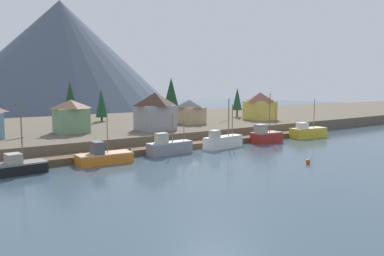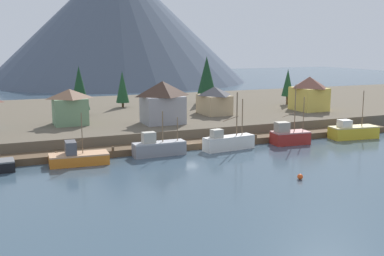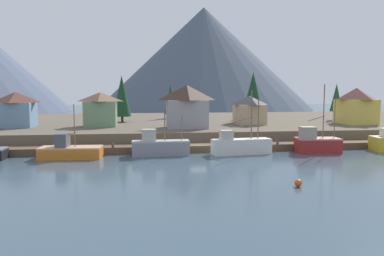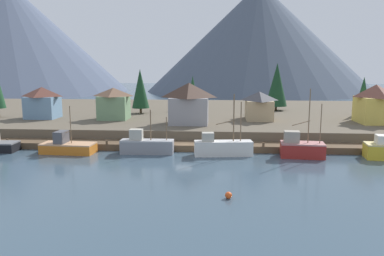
{
  "view_description": "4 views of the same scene",
  "coord_description": "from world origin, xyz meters",
  "px_view_note": "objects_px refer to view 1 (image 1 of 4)",
  "views": [
    {
      "loc": [
        -40.11,
        -54.0,
        11.29
      ],
      "look_at": [
        1.67,
        2.0,
        3.62
      ],
      "focal_mm": 36.04,
      "sensor_mm": 36.0,
      "label": 1
    },
    {
      "loc": [
        -27.42,
        -65.95,
        16.3
      ],
      "look_at": [
        1.33,
        2.09,
        3.14
      ],
      "focal_mm": 44.04,
      "sensor_mm": 36.0,
      "label": 2
    },
    {
      "loc": [
        -7.71,
        -51.2,
        8.62
      ],
      "look_at": [
        -0.6,
        1.85,
        3.44
      ],
      "focal_mm": 34.04,
      "sensor_mm": 36.0,
      "label": 3
    },
    {
      "loc": [
        5.4,
        -55.85,
        13.08
      ],
      "look_at": [
        1.18,
        1.03,
        3.56
      ],
      "focal_mm": 35.3,
      "sensor_mm": 36.0,
      "label": 4
    }
  ],
  "objects_px": {
    "house_tan": "(189,111)",
    "house_green": "(71,116)",
    "house_grey": "(155,111)",
    "conifer_back_left": "(101,103)",
    "fishing_boat_black": "(19,166)",
    "fishing_boat_white": "(223,141)",
    "house_yellow": "(260,106)",
    "fishing_boat_red": "(266,136)",
    "fishing_boat_orange": "(103,157)",
    "channel_buoy": "(308,161)",
    "conifer_mid_right": "(70,102)",
    "fishing_boat_grey": "(169,147)",
    "conifer_mid_left": "(171,96)",
    "conifer_near_right": "(237,99)",
    "fishing_boat_yellow": "(308,132)"
  },
  "relations": [
    {
      "from": "fishing_boat_black",
      "to": "conifer_mid_right",
      "type": "distance_m",
      "value": 33.42
    },
    {
      "from": "fishing_boat_yellow",
      "to": "conifer_back_left",
      "type": "height_order",
      "value": "conifer_back_left"
    },
    {
      "from": "fishing_boat_yellow",
      "to": "conifer_back_left",
      "type": "bearing_deg",
      "value": 136.35
    },
    {
      "from": "house_green",
      "to": "fishing_boat_red",
      "type": "bearing_deg",
      "value": -29.75
    },
    {
      "from": "fishing_boat_black",
      "to": "fishing_boat_orange",
      "type": "height_order",
      "value": "fishing_boat_black"
    },
    {
      "from": "fishing_boat_orange",
      "to": "fishing_boat_yellow",
      "type": "relative_size",
      "value": 0.93
    },
    {
      "from": "house_grey",
      "to": "fishing_boat_orange",
      "type": "bearing_deg",
      "value": -141.4
    },
    {
      "from": "conifer_mid_left",
      "to": "conifer_back_left",
      "type": "height_order",
      "value": "conifer_mid_left"
    },
    {
      "from": "fishing_boat_orange",
      "to": "fishing_boat_white",
      "type": "xyz_separation_m",
      "value": [
        23.25,
        0.21,
        0.22
      ]
    },
    {
      "from": "fishing_boat_yellow",
      "to": "conifer_mid_left",
      "type": "height_order",
      "value": "conifer_mid_left"
    },
    {
      "from": "house_green",
      "to": "conifer_near_right",
      "type": "distance_m",
      "value": 51.68
    },
    {
      "from": "fishing_boat_yellow",
      "to": "fishing_boat_grey",
      "type": "bearing_deg",
      "value": -174.85
    },
    {
      "from": "house_green",
      "to": "house_tan",
      "type": "relative_size",
      "value": 0.86
    },
    {
      "from": "conifer_mid_left",
      "to": "house_tan",
      "type": "bearing_deg",
      "value": -109.45
    },
    {
      "from": "house_tan",
      "to": "conifer_back_left",
      "type": "xyz_separation_m",
      "value": [
        -14.27,
        17.14,
        1.75
      ]
    },
    {
      "from": "fishing_boat_grey",
      "to": "conifer_mid_left",
      "type": "bearing_deg",
      "value": 54.81
    },
    {
      "from": "fishing_boat_orange",
      "to": "conifer_mid_left",
      "type": "height_order",
      "value": "conifer_mid_left"
    },
    {
      "from": "fishing_boat_orange",
      "to": "fishing_boat_yellow",
      "type": "xyz_separation_m",
      "value": [
        47.59,
        -0.22,
        0.2
      ]
    },
    {
      "from": "fishing_boat_white",
      "to": "house_yellow",
      "type": "xyz_separation_m",
      "value": [
        28.08,
        17.4,
        4.9
      ]
    },
    {
      "from": "fishing_boat_red",
      "to": "house_grey",
      "type": "relative_size",
      "value": 1.32
    },
    {
      "from": "house_green",
      "to": "conifer_near_right",
      "type": "relative_size",
      "value": 0.76
    },
    {
      "from": "house_tan",
      "to": "house_green",
      "type": "bearing_deg",
      "value": -176.56
    },
    {
      "from": "conifer_near_right",
      "to": "conifer_mid_right",
      "type": "distance_m",
      "value": 47.53
    },
    {
      "from": "channel_buoy",
      "to": "conifer_mid_right",
      "type": "bearing_deg",
      "value": 111.78
    },
    {
      "from": "conifer_mid_left",
      "to": "fishing_boat_grey",
      "type": "bearing_deg",
      "value": -124.2
    },
    {
      "from": "house_green",
      "to": "fishing_boat_grey",
      "type": "bearing_deg",
      "value": -61.17
    },
    {
      "from": "house_grey",
      "to": "conifer_back_left",
      "type": "relative_size",
      "value": 0.93
    },
    {
      "from": "fishing_boat_yellow",
      "to": "house_grey",
      "type": "distance_m",
      "value": 33.81
    },
    {
      "from": "fishing_boat_red",
      "to": "house_green",
      "type": "xyz_separation_m",
      "value": [
        -32.53,
        18.59,
        4.34
      ]
    },
    {
      "from": "fishing_boat_white",
      "to": "conifer_back_left",
      "type": "height_order",
      "value": "conifer_back_left"
    },
    {
      "from": "fishing_boat_orange",
      "to": "channel_buoy",
      "type": "xyz_separation_m",
      "value": [
        23.78,
        -17.99,
        -0.66
      ]
    },
    {
      "from": "house_yellow",
      "to": "fishing_boat_black",
      "type": "bearing_deg",
      "value": -164.55
    },
    {
      "from": "house_green",
      "to": "conifer_mid_right",
      "type": "relative_size",
      "value": 0.64
    },
    {
      "from": "fishing_boat_white",
      "to": "conifer_mid_left",
      "type": "distance_m",
      "value": 38.99
    },
    {
      "from": "fishing_boat_black",
      "to": "house_grey",
      "type": "height_order",
      "value": "house_grey"
    },
    {
      "from": "fishing_boat_grey",
      "to": "fishing_boat_white",
      "type": "bearing_deg",
      "value": -3.27
    },
    {
      "from": "house_green",
      "to": "house_tan",
      "type": "bearing_deg",
      "value": 3.44
    },
    {
      "from": "fishing_boat_grey",
      "to": "house_yellow",
      "type": "xyz_separation_m",
      "value": [
        39.47,
        16.95,
        4.9
      ]
    },
    {
      "from": "fishing_boat_black",
      "to": "fishing_boat_yellow",
      "type": "xyz_separation_m",
      "value": [
        59.09,
        -0.47,
        0.23
      ]
    },
    {
      "from": "house_yellow",
      "to": "fishing_boat_yellow",
      "type": "bearing_deg",
      "value": -101.86
    },
    {
      "from": "conifer_mid_right",
      "to": "conifer_back_left",
      "type": "distance_m",
      "value": 14.3
    },
    {
      "from": "conifer_mid_left",
      "to": "conifer_near_right",
      "type": "bearing_deg",
      "value": -27.08
    },
    {
      "from": "fishing_boat_yellow",
      "to": "fishing_boat_orange",
      "type": "bearing_deg",
      "value": -173.7
    },
    {
      "from": "fishing_boat_red",
      "to": "house_yellow",
      "type": "xyz_separation_m",
      "value": [
        16.84,
        17.56,
        4.79
      ]
    },
    {
      "from": "fishing_boat_white",
      "to": "fishing_boat_red",
      "type": "height_order",
      "value": "fishing_boat_red"
    },
    {
      "from": "house_tan",
      "to": "channel_buoy",
      "type": "relative_size",
      "value": 10.33
    },
    {
      "from": "house_yellow",
      "to": "channel_buoy",
      "type": "bearing_deg",
      "value": -127.74
    },
    {
      "from": "fishing_boat_black",
      "to": "conifer_back_left",
      "type": "height_order",
      "value": "conifer_back_left"
    },
    {
      "from": "fishing_boat_red",
      "to": "house_grey",
      "type": "height_order",
      "value": "house_grey"
    },
    {
      "from": "fishing_boat_white",
      "to": "fishing_boat_red",
      "type": "relative_size",
      "value": 0.91
    }
  ]
}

